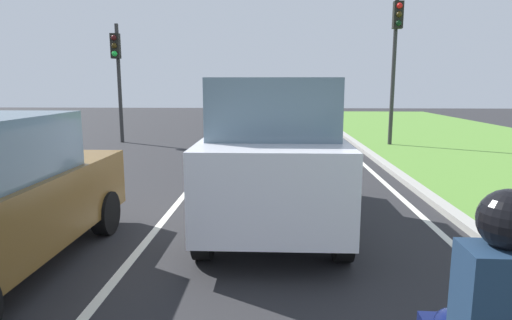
# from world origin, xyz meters

# --- Properties ---
(ground_plane) EXTENTS (60.00, 60.00, 0.00)m
(ground_plane) POSITION_xyz_m (0.00, 14.00, 0.00)
(ground_plane) COLOR #262628
(lane_line_center) EXTENTS (0.12, 32.00, 0.01)m
(lane_line_center) POSITION_xyz_m (-0.70, 14.00, 0.00)
(lane_line_center) COLOR silver
(lane_line_center) RESTS_ON ground
(lane_line_right_edge) EXTENTS (0.12, 32.00, 0.01)m
(lane_line_right_edge) POSITION_xyz_m (3.60, 14.00, 0.00)
(lane_line_right_edge) COLOR silver
(lane_line_right_edge) RESTS_ON ground
(curb_right) EXTENTS (0.24, 48.00, 0.12)m
(curb_right) POSITION_xyz_m (4.10, 14.00, 0.06)
(curb_right) COLOR #9E9B93
(curb_right) RESTS_ON ground
(car_suv_ahead) EXTENTS (1.98, 4.51, 2.28)m
(car_suv_ahead) POSITION_xyz_m (1.08, 9.27, 1.17)
(car_suv_ahead) COLOR silver
(car_suv_ahead) RESTS_ON ground
(rider_person) EXTENTS (0.51, 0.41, 1.16)m
(rider_person) POSITION_xyz_m (2.15, 4.44, 1.19)
(rider_person) COLOR #192D47
(rider_person) RESTS_ON ground
(traffic_light_near_right) EXTENTS (0.32, 0.50, 5.27)m
(traffic_light_near_right) POSITION_xyz_m (5.28, 18.21, 3.53)
(traffic_light_near_right) COLOR #2D2D2D
(traffic_light_near_right) RESTS_ON ground
(traffic_light_overhead_left) EXTENTS (0.32, 0.50, 4.41)m
(traffic_light_overhead_left) POSITION_xyz_m (-4.77, 18.82, 2.93)
(traffic_light_overhead_left) COLOR #2D2D2D
(traffic_light_overhead_left) RESTS_ON ground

